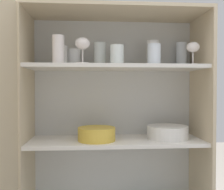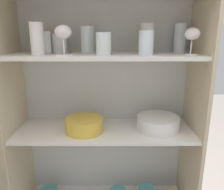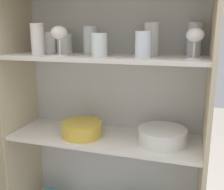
% 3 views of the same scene
% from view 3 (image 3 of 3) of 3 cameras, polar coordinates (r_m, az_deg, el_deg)
% --- Properties ---
extents(cupboard_back_panel, '(0.98, 0.02, 1.54)m').
position_cam_3_polar(cupboard_back_panel, '(1.51, 0.28, -9.70)').
color(cupboard_back_panel, silver).
rests_on(cupboard_back_panel, ground_plane).
extents(cupboard_side_left, '(0.02, 0.34, 1.54)m').
position_cam_3_polar(cupboard_side_left, '(1.58, -18.64, -9.38)').
color(cupboard_side_left, '#CCB793').
rests_on(cupboard_side_left, ground_plane).
extents(cupboard_side_right, '(0.02, 0.34, 1.54)m').
position_cam_3_polar(cupboard_side_right, '(1.32, 19.16, -14.25)').
color(cupboard_side_right, '#CCB793').
rests_on(cupboard_side_right, ground_plane).
extents(shelf_board_middle, '(0.94, 0.30, 0.02)m').
position_cam_3_polar(shelf_board_middle, '(1.34, -1.73, -9.32)').
color(shelf_board_middle, silver).
extents(shelf_board_upper, '(0.94, 0.30, 0.02)m').
position_cam_3_polar(shelf_board_upper, '(1.24, -1.86, 8.17)').
color(shelf_board_upper, silver).
extents(tumbler_glass_0, '(0.06, 0.06, 0.15)m').
position_cam_3_polar(tumbler_glass_0, '(1.27, 17.50, 11.50)').
color(tumbler_glass_0, white).
rests_on(tumbler_glass_0, shelf_board_upper).
extents(tumbler_glass_1, '(0.08, 0.08, 0.10)m').
position_cam_3_polar(tumbler_glass_1, '(1.39, -10.36, 10.94)').
color(tumbler_glass_1, white).
rests_on(tumbler_glass_1, shelf_board_upper).
extents(tumbler_glass_2, '(0.07, 0.07, 0.10)m').
position_cam_3_polar(tumbler_glass_2, '(1.19, -2.68, 10.87)').
color(tumbler_glass_2, white).
rests_on(tumbler_glass_2, shelf_board_upper).
extents(tumbler_glass_3, '(0.06, 0.06, 0.15)m').
position_cam_3_polar(tumbler_glass_3, '(1.31, -15.87, 11.59)').
color(tumbler_glass_3, silver).
rests_on(tumbler_glass_3, shelf_board_upper).
extents(tumbler_glass_4, '(0.07, 0.07, 0.11)m').
position_cam_3_polar(tumbler_glass_4, '(1.13, 6.81, 10.86)').
color(tumbler_glass_4, white).
rests_on(tumbler_glass_4, shelf_board_upper).
extents(tumbler_glass_5, '(0.07, 0.07, 0.13)m').
position_cam_3_polar(tumbler_glass_5, '(1.32, -4.76, 11.79)').
color(tumbler_glass_5, white).
rests_on(tumbler_glass_5, shelf_board_upper).
extents(tumbler_glass_6, '(0.07, 0.07, 0.15)m').
position_cam_3_polar(tumbler_glass_6, '(1.23, 8.61, 11.89)').
color(tumbler_glass_6, white).
rests_on(tumbler_glass_6, shelf_board_upper).
extents(tumbler_glass_7, '(0.07, 0.07, 0.11)m').
position_cam_3_polar(tumbler_glass_7, '(1.38, -13.74, 10.97)').
color(tumbler_glass_7, white).
rests_on(tumbler_glass_7, shelf_board_upper).
extents(wine_glass_0, '(0.08, 0.08, 0.13)m').
position_cam_3_polar(wine_glass_0, '(1.23, -11.44, 12.73)').
color(wine_glass_0, silver).
rests_on(wine_glass_0, shelf_board_upper).
extents(wine_glass_1, '(0.07, 0.07, 0.12)m').
position_cam_3_polar(wine_glass_1, '(1.10, 17.62, 12.01)').
color(wine_glass_1, silver).
rests_on(wine_glass_1, shelf_board_upper).
extents(plate_stack_white, '(0.23, 0.23, 0.07)m').
position_cam_3_polar(plate_stack_white, '(1.27, 10.88, -8.72)').
color(plate_stack_white, silver).
rests_on(plate_stack_white, shelf_board_middle).
extents(mixing_bowl_large, '(0.20, 0.20, 0.07)m').
position_cam_3_polar(mixing_bowl_large, '(1.34, -6.50, -7.24)').
color(mixing_bowl_large, gold).
rests_on(mixing_bowl_large, shelf_board_middle).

